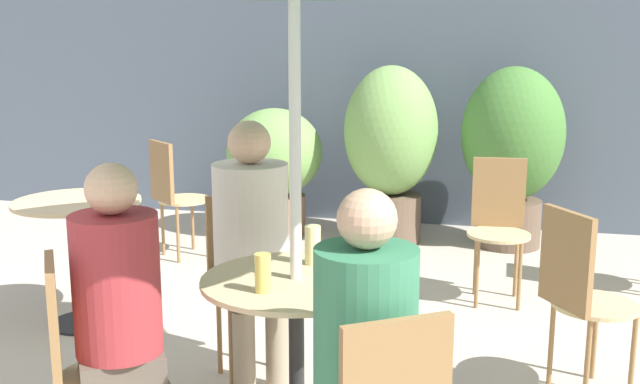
# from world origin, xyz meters

# --- Properties ---
(storefront_wall) EXTENTS (10.00, 0.06, 3.00)m
(storefront_wall) POSITION_xyz_m (0.00, 4.05, 1.50)
(storefront_wall) COLOR #4C5666
(storefront_wall) RESTS_ON ground_plane
(cafe_table_near) EXTENTS (0.72, 0.72, 0.72)m
(cafe_table_near) POSITION_xyz_m (0.16, 0.17, 0.55)
(cafe_table_near) COLOR black
(cafe_table_near) RESTS_ON ground_plane
(cafe_table_far) EXTENTS (0.70, 0.70, 0.72)m
(cafe_table_far) POSITION_xyz_m (-1.38, 1.22, 0.55)
(cafe_table_far) COLOR black
(cafe_table_far) RESTS_ON ground_plane
(bistro_chair_0) EXTENTS (0.43, 0.44, 0.88)m
(bistro_chair_0) POSITION_xyz_m (-0.27, 0.83, 0.52)
(bistro_chair_0) COLOR tan
(bistro_chair_0) RESTS_ON ground_plane
(bistro_chair_1) EXTENTS (0.44, 0.43, 0.88)m
(bistro_chair_1) POSITION_xyz_m (-0.49, -0.25, 0.52)
(bistro_chair_1) COLOR tan
(bistro_chair_1) RESTS_ON ground_plane
(bistro_chair_4) EXTENTS (0.44, 0.44, 0.88)m
(bistro_chair_4) POSITION_xyz_m (-1.40, 2.56, 0.52)
(bistro_chair_4) COLOR tan
(bistro_chair_4) RESTS_ON ground_plane
(bistro_chair_5) EXTENTS (0.38, 0.39, 0.88)m
(bistro_chair_5) POSITION_xyz_m (0.92, 2.21, 0.52)
(bistro_chair_5) COLOR tan
(bistro_chair_5) RESTS_ON ground_plane
(bistro_chair_6) EXTENTS (0.44, 0.43, 0.88)m
(bistro_chair_6) POSITION_xyz_m (1.26, 0.92, 0.52)
(bistro_chair_6) COLOR tan
(bistro_chair_6) RESTS_ON ground_plane
(seated_person_0) EXTENTS (0.42, 0.43, 1.25)m
(seated_person_0) POSITION_xyz_m (-0.19, 0.71, 0.74)
(seated_person_0) COLOR gray
(seated_person_0) RESTS_ON ground_plane
(seated_person_1) EXTENTS (0.38, 0.37, 1.20)m
(seated_person_1) POSITION_xyz_m (-0.38, -0.17, 0.72)
(seated_person_1) COLOR brown
(seated_person_1) RESTS_ON ground_plane
(seated_person_2) EXTENTS (0.38, 0.39, 1.19)m
(seated_person_2) POSITION_xyz_m (0.51, -0.36, 0.71)
(seated_person_2) COLOR gray
(seated_person_2) RESTS_ON ground_plane
(beer_glass_0) EXTENTS (0.06, 0.06, 0.14)m
(beer_glass_0) POSITION_xyz_m (0.09, -0.00, 0.79)
(beer_glass_0) COLOR #DBC65B
(beer_glass_0) RESTS_ON cafe_table_near
(beer_glass_1) EXTENTS (0.06, 0.06, 0.16)m
(beer_glass_1) POSITION_xyz_m (0.18, 0.37, 0.80)
(beer_glass_1) COLOR beige
(beer_glass_1) RESTS_ON cafe_table_near
(potted_plant_0) EXTENTS (0.78, 0.78, 1.05)m
(potted_plant_0) POSITION_xyz_m (-0.87, 3.39, 0.61)
(potted_plant_0) COLOR #93664C
(potted_plant_0) RESTS_ON ground_plane
(potted_plant_1) EXTENTS (0.74, 0.74, 1.40)m
(potted_plant_1) POSITION_xyz_m (0.08, 3.39, 0.79)
(potted_plant_1) COLOR brown
(potted_plant_1) RESTS_ON ground_plane
(potted_plant_2) EXTENTS (0.78, 0.78, 1.40)m
(potted_plant_2) POSITION_xyz_m (1.01, 3.46, 0.79)
(potted_plant_2) COLOR brown
(potted_plant_2) RESTS_ON ground_plane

